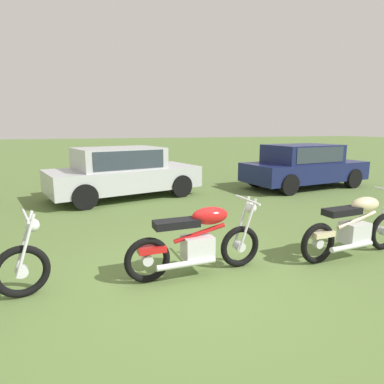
# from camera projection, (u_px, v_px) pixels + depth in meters

# --- Properties ---
(ground_plane) EXTENTS (120.00, 120.00, 0.00)m
(ground_plane) POSITION_uv_depth(u_px,v_px,m) (198.00, 282.00, 4.28)
(ground_plane) COLOR #567038
(motorcycle_red) EXTENTS (1.96, 0.64, 1.02)m
(motorcycle_red) POSITION_uv_depth(u_px,v_px,m) (198.00, 241.00, 4.44)
(motorcycle_red) COLOR black
(motorcycle_red) RESTS_ON ground
(motorcycle_cream) EXTENTS (2.04, 0.64, 1.02)m
(motorcycle_cream) POSITION_uv_depth(u_px,v_px,m) (355.00, 227.00, 5.07)
(motorcycle_cream) COLOR black
(motorcycle_cream) RESTS_ON ground
(car_silver) EXTENTS (4.48, 2.78, 1.43)m
(car_silver) POSITION_uv_depth(u_px,v_px,m) (122.00, 170.00, 9.33)
(car_silver) COLOR #B2B5BA
(car_silver) RESTS_ON ground
(car_navy) EXTENTS (4.35, 2.21, 1.43)m
(car_navy) POSITION_uv_depth(u_px,v_px,m) (303.00, 164.00, 10.90)
(car_navy) COLOR #161E4C
(car_navy) RESTS_ON ground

